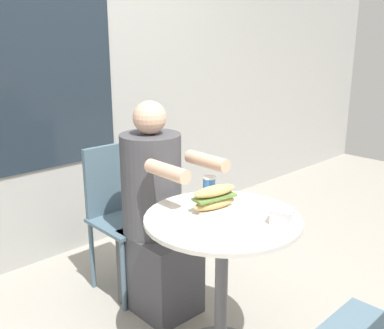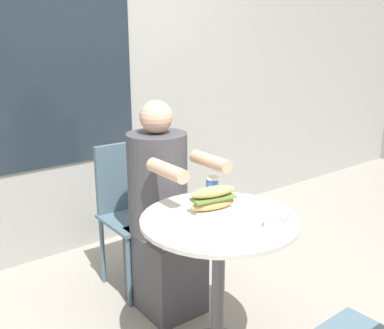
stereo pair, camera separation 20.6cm
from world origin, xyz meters
TOP-DOWN VIEW (x-y plane):
  - storefront_wall at (-0.00, 1.53)m, footprint 8.00×0.09m
  - cafe_table at (0.00, 0.00)m, footprint 0.70×0.70m
  - diner_chair at (0.05, 0.87)m, footprint 0.39×0.39m
  - seated_diner at (0.05, 0.53)m, footprint 0.33×0.58m
  - sandwich_on_plate at (0.03, 0.08)m, footprint 0.23×0.18m
  - drink_cup at (0.17, 0.25)m, footprint 0.06×0.06m
  - napkin_box at (0.14, -0.22)m, footprint 0.12×0.12m

SIDE VIEW (x-z plane):
  - seated_diner at x=0.05m, z-range -0.07..1.10m
  - diner_chair at x=0.05m, z-range 0.09..0.96m
  - cafe_table at x=0.00m, z-range 0.17..0.88m
  - napkin_box at x=0.14m, z-range 0.72..0.78m
  - drink_cup at x=0.17m, z-range 0.72..0.81m
  - sandwich_on_plate at x=0.03m, z-range 0.71..0.83m
  - storefront_wall at x=0.00m, z-range 0.00..2.80m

